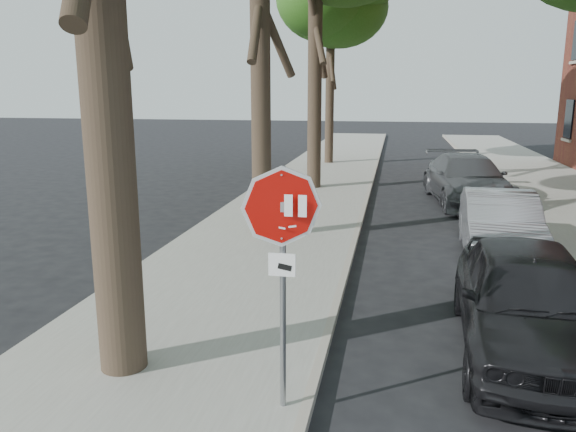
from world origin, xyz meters
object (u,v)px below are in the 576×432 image
(car_b, at_px, (500,225))
(car_c, at_px, (467,180))
(stop_sign, at_px, (282,243))
(tree_far, at_px, (331,4))
(car_a, at_px, (528,300))

(car_b, distance_m, car_c, 5.88)
(stop_sign, height_order, car_b, stop_sign)
(tree_far, relative_size, car_c, 1.81)
(stop_sign, relative_size, car_b, 0.63)
(stop_sign, xyz_separation_m, tree_far, (-2.02, 21.14, 5.26))
(stop_sign, xyz_separation_m, car_b, (3.30, 6.71, -1.27))
(stop_sign, distance_m, car_c, 13.07)
(car_b, relative_size, car_c, 0.80)
(stop_sign, bearing_deg, car_c, 75.31)
(tree_far, height_order, car_a, tree_far)
(car_c, bearing_deg, tree_far, 115.29)
(stop_sign, bearing_deg, car_b, 63.81)
(car_c, bearing_deg, car_b, -96.60)
(stop_sign, relative_size, car_a, 0.60)
(tree_far, relative_size, car_b, 2.26)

